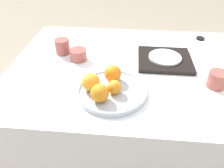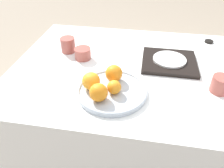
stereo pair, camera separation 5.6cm
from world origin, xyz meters
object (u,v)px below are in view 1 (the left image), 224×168
at_px(orange_2, 113,73).
at_px(side_plate, 165,57).
at_px(orange_0, 114,87).
at_px(orange_1, 100,93).
at_px(cup_0, 62,46).
at_px(cup_2, 78,55).
at_px(serving_tray, 165,60).
at_px(cup_3, 217,80).
at_px(fruit_platter, 112,91).
at_px(soy_dish, 200,38).
at_px(orange_3, 91,82).

relative_size(orange_2, side_plate, 0.45).
bearing_deg(orange_0, orange_1, -135.43).
distance_m(cup_0, cup_2, 0.12).
xyz_separation_m(serving_tray, cup_2, (-0.46, -0.03, 0.02)).
xyz_separation_m(orange_0, cup_3, (0.45, 0.11, -0.01)).
distance_m(orange_0, cup_0, 0.48).
bearing_deg(serving_tray, cup_0, 176.21).
relative_size(fruit_platter, cup_0, 3.71).
bearing_deg(cup_2, cup_3, -14.72).
bearing_deg(soy_dish, cup_0, -162.57).
distance_m(serving_tray, cup_2, 0.46).
bearing_deg(fruit_platter, orange_2, 92.77).
relative_size(fruit_platter, orange_2, 3.97).
distance_m(fruit_platter, side_plate, 0.39).
bearing_deg(orange_2, orange_1, -105.41).
relative_size(cup_3, soy_dish, 1.59).
relative_size(cup_2, cup_3, 1.07).
bearing_deg(orange_0, cup_2, 127.43).
xyz_separation_m(orange_3, cup_2, (-0.12, 0.27, -0.03)).
xyz_separation_m(orange_0, cup_0, (-0.32, 0.35, -0.01)).
relative_size(cup_0, cup_2, 0.95).
distance_m(orange_0, orange_1, 0.08).
distance_m(cup_2, soy_dish, 0.79).
relative_size(cup_2, soy_dish, 1.70).
xyz_separation_m(side_plate, soy_dish, (0.25, 0.30, -0.02)).
bearing_deg(fruit_platter, orange_3, -178.76).
relative_size(fruit_platter, soy_dish, 5.95).
bearing_deg(cup_0, cup_2, -31.39).
bearing_deg(cup_2, soy_dish, 24.13).
relative_size(side_plate, cup_3, 2.08).
xyz_separation_m(side_plate, cup_3, (0.21, -0.20, 0.01)).
bearing_deg(fruit_platter, soy_dish, 49.21).
distance_m(orange_3, side_plate, 0.46).
relative_size(serving_tray, soy_dish, 5.40).
height_order(cup_3, soy_dish, cup_3).
bearing_deg(serving_tray, soy_dish, 49.31).
bearing_deg(soy_dish, orange_2, -134.72).
relative_size(fruit_platter, cup_2, 3.51).
bearing_deg(cup_0, soy_dish, 17.43).
relative_size(side_plate, soy_dish, 3.31).
distance_m(orange_1, cup_2, 0.38).
bearing_deg(serving_tray, orange_1, -129.20).
height_order(orange_3, side_plate, orange_3).
relative_size(cup_0, cup_3, 1.01).
bearing_deg(orange_1, side_plate, 50.80).
bearing_deg(side_plate, orange_2, -139.31).
xyz_separation_m(orange_2, side_plate, (0.26, 0.22, -0.03)).
bearing_deg(side_plate, cup_0, 176.21).
relative_size(orange_1, orange_3, 0.97).
distance_m(orange_1, side_plate, 0.47).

